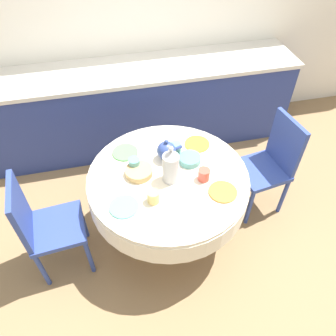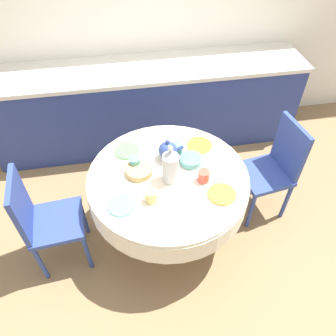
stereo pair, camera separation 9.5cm
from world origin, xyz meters
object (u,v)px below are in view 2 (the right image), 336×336
Objects in this scene: teapot at (168,150)px; coffee_carafe at (170,166)px; chair_right at (43,218)px; chair_left at (274,166)px.

coffee_carafe is at bearing -95.07° from teapot.
coffee_carafe reaches higher than teapot.
teapot is (0.02, 0.22, -0.06)m from coffee_carafe.
coffee_carafe is at bearing 87.54° from chair_right.
chair_left is 1.91m from chair_right.
chair_right is at bearing -164.68° from teapot.
coffee_carafe reaches higher than chair_right.
chair_right is 4.65× the size of teapot.
chair_left is at bearing 91.68° from chair_right.
coffee_carafe is 1.59× the size of teapot.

